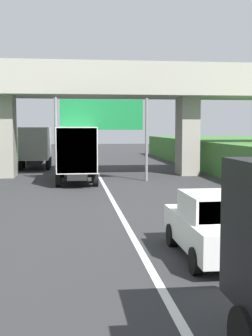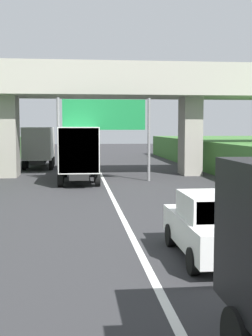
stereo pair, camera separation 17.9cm
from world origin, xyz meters
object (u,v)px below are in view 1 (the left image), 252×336
truck_orange (36,145)px  truck_silver (76,151)px  overhead_highway_sign (102,120)px  car_white (214,226)px

truck_orange → truck_silver: (3.29, -10.66, 0.00)m
overhead_highway_sign → truck_orange: 11.83m
overhead_highway_sign → truck_silver: size_ratio=0.81×
truck_orange → truck_silver: 11.16m
truck_silver → car_white: (3.40, -17.01, -1.08)m
truck_orange → car_white: (6.69, -27.68, -1.08)m
overhead_highway_sign → truck_silver: bearing=-177.3°
truck_orange → car_white: bearing=-76.4°
overhead_highway_sign → truck_orange: (-4.90, 10.59, -1.95)m
overhead_highway_sign → truck_orange: overhead_highway_sign is taller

